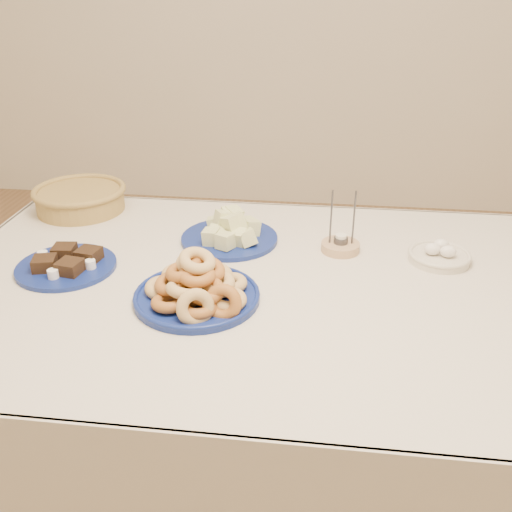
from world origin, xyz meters
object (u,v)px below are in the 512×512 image
object	(u,v)px
donut_platter	(197,287)
candle_holder	(340,245)
melon_plate	(230,233)
wicker_basket	(80,198)
dining_table	(258,316)
brownie_plate	(66,264)
egg_bowl	(439,255)

from	to	relation	value
donut_platter	candle_holder	distance (m)	0.47
melon_plate	candle_holder	world-z (taller)	candle_holder
wicker_basket	donut_platter	bearing A→B (deg)	-45.80
dining_table	brownie_plate	xyz separation A→B (m)	(-0.52, 0.01, 0.12)
dining_table	candle_holder	bearing A→B (deg)	44.73
donut_platter	melon_plate	world-z (taller)	donut_platter
donut_platter	candle_holder	world-z (taller)	candle_holder
dining_table	wicker_basket	size ratio (longest dim) A/B	4.89
donut_platter	egg_bowl	distance (m)	0.68
melon_plate	brownie_plate	xyz separation A→B (m)	(-0.41, -0.23, -0.01)
donut_platter	brownie_plate	size ratio (longest dim) A/B	1.47
donut_platter	wicker_basket	xyz separation A→B (m)	(-0.51, 0.53, 0.00)
dining_table	candle_holder	size ratio (longest dim) A/B	9.31
wicker_basket	melon_plate	bearing A→B (deg)	-18.83
donut_platter	melon_plate	xyz separation A→B (m)	(0.02, 0.35, -0.01)
dining_table	egg_bowl	world-z (taller)	egg_bowl
candle_holder	wicker_basket	bearing A→B (deg)	166.57
brownie_plate	candle_holder	size ratio (longest dim) A/B	1.46
wicker_basket	candle_holder	bearing A→B (deg)	-13.43
donut_platter	brownie_plate	world-z (taller)	donut_platter
melon_plate	candle_holder	xyz separation A→B (m)	(0.32, -0.02, -0.01)
donut_platter	brownie_plate	bearing A→B (deg)	162.71
candle_holder	egg_bowl	distance (m)	0.27
brownie_plate	melon_plate	bearing A→B (deg)	28.76
dining_table	candle_holder	world-z (taller)	candle_holder
wicker_basket	candle_holder	xyz separation A→B (m)	(0.86, -0.21, -0.03)
melon_plate	wicker_basket	xyz separation A→B (m)	(-0.54, 0.18, 0.02)
donut_platter	wicker_basket	world-z (taller)	donut_platter
dining_table	brownie_plate	bearing A→B (deg)	179.31
melon_plate	brownie_plate	world-z (taller)	melon_plate
dining_table	melon_plate	xyz separation A→B (m)	(-0.11, 0.23, 0.13)
candle_holder	egg_bowl	world-z (taller)	candle_holder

